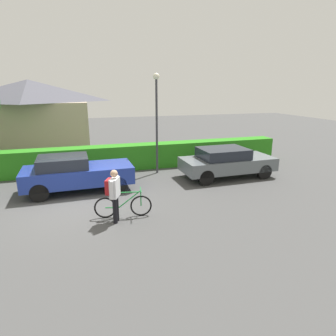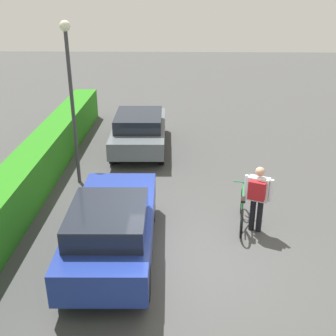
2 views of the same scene
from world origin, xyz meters
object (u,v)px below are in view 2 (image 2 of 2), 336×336
parked_car_near (112,227)px  street_lamp (70,84)px  parked_car_far (139,129)px  person_rider (258,194)px  bicycle (242,210)px

parked_car_near → street_lamp: size_ratio=0.91×
parked_car_far → street_lamp: (-2.78, 1.53, 2.17)m
street_lamp → person_rider: bearing=-118.4°
parked_car_near → person_rider: person_rider is taller
parked_car_near → street_lamp: street_lamp is taller
parked_car_near → bicycle: 3.21m
person_rider → street_lamp: 5.66m
parked_car_far → street_lamp: 3.85m
parked_car_near → bicycle: bearing=-64.4°
parked_car_near → parked_car_far: 6.40m
parked_car_far → street_lamp: bearing=151.1°
street_lamp → parked_car_near: bearing=-157.1°
bicycle → street_lamp: street_lamp is taller
parked_car_near → parked_car_far: (6.40, 0.00, -0.03)m
bicycle → street_lamp: size_ratio=0.39×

